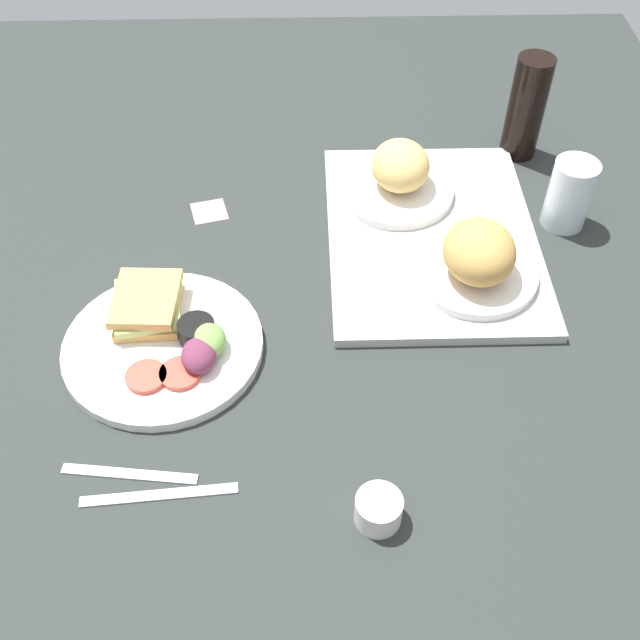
{
  "coord_description": "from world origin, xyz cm",
  "views": [
    {
      "loc": [
        73.34,
        1.2,
        82.53
      ],
      "look_at": [
        2.0,
        3.0,
        4.0
      ],
      "focal_mm": 42.95,
      "sensor_mm": 36.0,
      "label": 1
    }
  ],
  "objects_px": {
    "soda_bottle": "(526,108)",
    "sticky_note": "(209,211)",
    "serving_tray": "(431,236)",
    "espresso_cup": "(378,510)",
    "bread_plate_near": "(398,175)",
    "bread_plate_far": "(477,258)",
    "drinking_glass": "(570,194)",
    "fork": "(129,473)",
    "knife": "(159,494)",
    "plate_with_salad": "(166,338)"
  },
  "relations": [
    {
      "from": "soda_bottle",
      "to": "sticky_note",
      "type": "height_order",
      "value": "soda_bottle"
    },
    {
      "from": "serving_tray",
      "to": "bread_plate_near",
      "type": "bearing_deg",
      "value": -155.89
    },
    {
      "from": "serving_tray",
      "to": "fork",
      "type": "relative_size",
      "value": 2.65
    },
    {
      "from": "bread_plate_near",
      "to": "sticky_note",
      "type": "height_order",
      "value": "bread_plate_near"
    },
    {
      "from": "drinking_glass",
      "to": "bread_plate_near",
      "type": "bearing_deg",
      "value": -103.94
    },
    {
      "from": "plate_with_salad",
      "to": "drinking_glass",
      "type": "bearing_deg",
      "value": 112.21
    },
    {
      "from": "plate_with_salad",
      "to": "knife",
      "type": "bearing_deg",
      "value": 3.83
    },
    {
      "from": "serving_tray",
      "to": "espresso_cup",
      "type": "height_order",
      "value": "espresso_cup"
    },
    {
      "from": "soda_bottle",
      "to": "bread_plate_far",
      "type": "bearing_deg",
      "value": -21.78
    },
    {
      "from": "bread_plate_near",
      "to": "espresso_cup",
      "type": "height_order",
      "value": "bread_plate_near"
    },
    {
      "from": "knife",
      "to": "fork",
      "type": "bearing_deg",
      "value": 138.6
    },
    {
      "from": "soda_bottle",
      "to": "espresso_cup",
      "type": "distance_m",
      "value": 0.79
    },
    {
      "from": "bread_plate_far",
      "to": "espresso_cup",
      "type": "relative_size",
      "value": 3.41
    },
    {
      "from": "bread_plate_far",
      "to": "plate_with_salad",
      "type": "xyz_separation_m",
      "value": [
        0.11,
        -0.45,
        -0.04
      ]
    },
    {
      "from": "serving_tray",
      "to": "soda_bottle",
      "type": "relative_size",
      "value": 2.43
    },
    {
      "from": "drinking_glass",
      "to": "sticky_note",
      "type": "height_order",
      "value": "drinking_glass"
    },
    {
      "from": "bread_plate_far",
      "to": "bread_plate_near",
      "type": "bearing_deg",
      "value": -155.33
    },
    {
      "from": "serving_tray",
      "to": "plate_with_salad",
      "type": "bearing_deg",
      "value": -61.67
    },
    {
      "from": "soda_bottle",
      "to": "fork",
      "type": "distance_m",
      "value": 0.9
    },
    {
      "from": "serving_tray",
      "to": "espresso_cup",
      "type": "relative_size",
      "value": 8.04
    },
    {
      "from": "fork",
      "to": "knife",
      "type": "bearing_deg",
      "value": -29.94
    },
    {
      "from": "bread_plate_far",
      "to": "sticky_note",
      "type": "xyz_separation_m",
      "value": [
        -0.18,
        -0.41,
        -0.06
      ]
    },
    {
      "from": "plate_with_salad",
      "to": "fork",
      "type": "distance_m",
      "value": 0.21
    },
    {
      "from": "serving_tray",
      "to": "plate_with_salad",
      "type": "relative_size",
      "value": 1.61
    },
    {
      "from": "drinking_glass",
      "to": "espresso_cup",
      "type": "distance_m",
      "value": 0.63
    },
    {
      "from": "fork",
      "to": "knife",
      "type": "height_order",
      "value": "same"
    },
    {
      "from": "bread_plate_near",
      "to": "serving_tray",
      "type": "bearing_deg",
      "value": 24.11
    },
    {
      "from": "bread_plate_far",
      "to": "serving_tray",
      "type": "bearing_deg",
      "value": -154.78
    },
    {
      "from": "serving_tray",
      "to": "drinking_glass",
      "type": "relative_size",
      "value": 3.87
    },
    {
      "from": "bread_plate_near",
      "to": "fork",
      "type": "xyz_separation_m",
      "value": [
        0.53,
        -0.38,
        -0.05
      ]
    },
    {
      "from": "sticky_note",
      "to": "plate_with_salad",
      "type": "bearing_deg",
      "value": -7.22
    },
    {
      "from": "bread_plate_near",
      "to": "soda_bottle",
      "type": "height_order",
      "value": "soda_bottle"
    },
    {
      "from": "bread_plate_far",
      "to": "plate_with_salad",
      "type": "relative_size",
      "value": 0.68
    },
    {
      "from": "soda_bottle",
      "to": "espresso_cup",
      "type": "bearing_deg",
      "value": -23.12
    },
    {
      "from": "serving_tray",
      "to": "sticky_note",
      "type": "xyz_separation_m",
      "value": [
        -0.08,
        -0.36,
        -0.01
      ]
    },
    {
      "from": "bread_plate_far",
      "to": "knife",
      "type": "height_order",
      "value": "bread_plate_far"
    },
    {
      "from": "plate_with_salad",
      "to": "soda_bottle",
      "type": "bearing_deg",
      "value": 127.52
    },
    {
      "from": "serving_tray",
      "to": "soda_bottle",
      "type": "height_order",
      "value": "soda_bottle"
    },
    {
      "from": "bread_plate_near",
      "to": "bread_plate_far",
      "type": "relative_size",
      "value": 1.02
    },
    {
      "from": "bread_plate_far",
      "to": "knife",
      "type": "distance_m",
      "value": 0.56
    },
    {
      "from": "espresso_cup",
      "to": "sticky_note",
      "type": "relative_size",
      "value": 1.0
    },
    {
      "from": "bread_plate_far",
      "to": "fork",
      "type": "xyz_separation_m",
      "value": [
        0.32,
        -0.47,
        -0.05
      ]
    },
    {
      "from": "bread_plate_near",
      "to": "bread_plate_far",
      "type": "xyz_separation_m",
      "value": [
        0.21,
        0.1,
        0.01
      ]
    },
    {
      "from": "bread_plate_near",
      "to": "fork",
      "type": "bearing_deg",
      "value": -35.67
    },
    {
      "from": "knife",
      "to": "soda_bottle",
      "type": "bearing_deg",
      "value": 45.78
    },
    {
      "from": "serving_tray",
      "to": "drinking_glass",
      "type": "height_order",
      "value": "drinking_glass"
    },
    {
      "from": "drinking_glass",
      "to": "serving_tray",
      "type": "bearing_deg",
      "value": -80.3
    },
    {
      "from": "espresso_cup",
      "to": "drinking_glass",
      "type": "bearing_deg",
      "value": 146.83
    },
    {
      "from": "drinking_glass",
      "to": "espresso_cup",
      "type": "height_order",
      "value": "drinking_glass"
    },
    {
      "from": "soda_bottle",
      "to": "sticky_note",
      "type": "distance_m",
      "value": 0.58
    }
  ]
}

